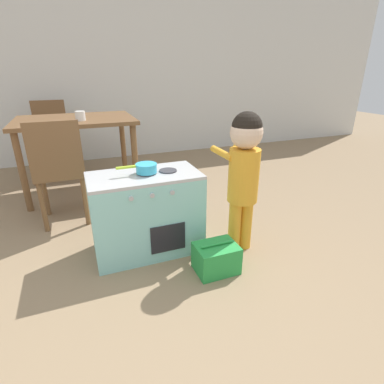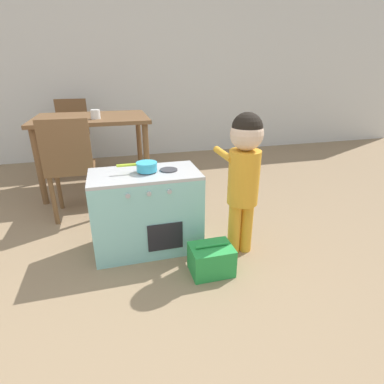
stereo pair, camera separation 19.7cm
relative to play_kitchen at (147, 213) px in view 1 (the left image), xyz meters
name	(u,v)px [view 1 (the left image)]	position (x,y,z in m)	size (l,w,h in m)	color
wall_back	(66,57)	(-0.34, 2.52, 1.02)	(10.00, 0.06, 2.60)	silver
play_kitchen	(147,213)	(0.00, 0.00, 0.00)	(0.71, 0.39, 0.56)	#8CD1CC
toy_pot	(146,168)	(0.01, 0.00, 0.32)	(0.25, 0.14, 0.06)	#38B2D6
child_figure	(244,164)	(0.59, -0.21, 0.34)	(0.22, 0.37, 0.94)	gold
toy_basket	(216,258)	(0.33, -0.39, -0.19)	(0.26, 0.20, 0.20)	green
dining_table	(76,129)	(-0.35, 1.33, 0.36)	(1.08, 0.80, 0.73)	brown
dining_chair_near	(59,170)	(-0.52, 0.62, 0.17)	(0.36, 0.36, 0.84)	brown
dining_chair_far	(52,135)	(-0.62, 2.08, 0.17)	(0.36, 0.36, 0.84)	brown
cup_on_table	(80,116)	(-0.30, 1.16, 0.50)	(0.09, 0.09, 0.08)	white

